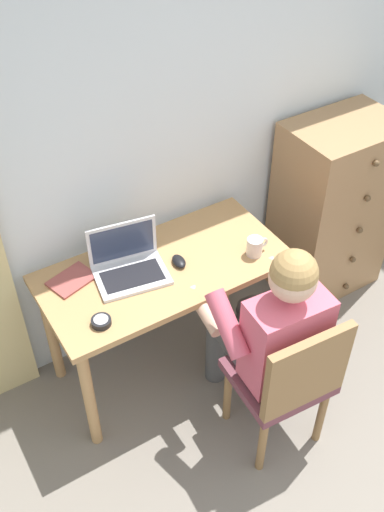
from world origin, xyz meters
The scene contains 10 objects.
wall_back centered at (0.00, 2.20, 1.25)m, with size 4.80×0.05×2.50m, color silver.
desk centered at (-0.41, 1.83, 0.63)m, with size 1.22×0.60×0.74m.
dresser centered at (0.78, 1.92, 0.56)m, with size 0.63×0.48×1.12m.
chair centered at (-0.17, 1.12, 0.49)m, with size 0.45×0.43×0.88m.
person_seated centered at (-0.16, 1.30, 0.67)m, with size 0.55×0.60×1.20m.
laptop centered at (-0.57, 1.89, 0.79)m, with size 0.38×0.30×0.24m.
computer_mouse centered at (-0.34, 1.81, 0.75)m, with size 0.06×0.10×0.03m, color black.
desk_clock centered at (-0.83, 1.65, 0.75)m, with size 0.09×0.09×0.03m.
notebook_pad centered at (-0.83, 1.97, 0.74)m, with size 0.21×0.15×0.01m, color #994742.
coffee_mug centered at (0.02, 1.68, 0.79)m, with size 0.12×0.08×0.09m.
Camera 1 is at (-1.41, -0.06, 2.72)m, focal length 41.93 mm.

